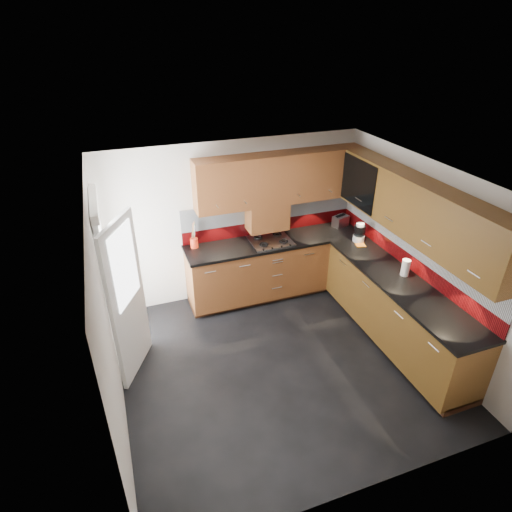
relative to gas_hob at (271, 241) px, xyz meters
name	(u,v)px	position (x,y,z in m)	size (l,w,h in m)	color
room	(283,260)	(-0.45, -1.47, 0.54)	(4.00, 3.80, 2.64)	black
base_cabinets	(330,289)	(0.62, -0.75, -0.52)	(2.70, 3.20, 0.95)	brown
countertop	(332,260)	(0.60, -0.77, -0.04)	(2.72, 3.22, 0.04)	black
backsplash	(340,232)	(0.83, -0.54, 0.25)	(2.70, 3.20, 0.54)	#68090B
upper_cabinets	(348,193)	(0.78, -0.69, 0.88)	(2.50, 3.20, 0.72)	brown
extractor_hood	(267,216)	(0.00, 0.17, 0.32)	(0.60, 0.33, 0.40)	brown
glass_cabinet	(368,180)	(1.26, -0.40, 0.91)	(0.32, 0.80, 0.66)	black
back_door	(117,290)	(-2.23, -0.72, 0.08)	(0.42, 1.19, 2.04)	white
gas_hob	(271,241)	(0.00, 0.00, 0.00)	(0.60, 0.52, 0.05)	silver
utensil_pot	(194,241)	(-1.10, 0.21, 0.08)	(0.11, 0.11, 0.40)	red
toaster	(340,221)	(1.23, 0.14, 0.07)	(0.28, 0.22, 0.18)	silver
food_processor	(359,233)	(1.23, -0.42, 0.12)	(0.17, 0.17, 0.29)	white
paper_towel	(405,268)	(1.26, -1.45, 0.10)	(0.11, 0.11, 0.22)	white
orange_cloth	(361,245)	(1.18, -0.56, -0.01)	(0.13, 0.12, 0.01)	orange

